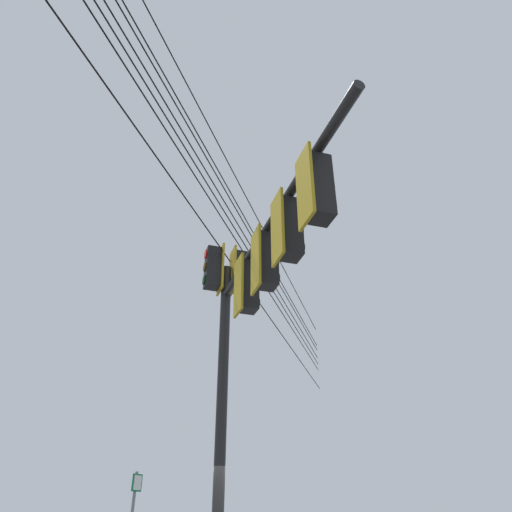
{
  "coord_description": "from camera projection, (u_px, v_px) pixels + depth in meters",
  "views": [
    {
      "loc": [
        -2.99,
        7.84,
        1.64
      ],
      "look_at": [
        -0.83,
        1.5,
        5.52
      ],
      "focal_mm": 32.67,
      "sensor_mm": 36.0,
      "label": 1
    }
  ],
  "objects": [
    {
      "name": "signal_mast_assembly",
      "position": [
        248.0,
        298.0,
        7.79
      ],
      "size": [
        3.81,
        4.79,
        6.77
      ],
      "color": "black",
      "rests_on": "ground"
    },
    {
      "name": "overhead_wire_span",
      "position": [
        241.0,
        230.0,
        11.22
      ],
      "size": [
        0.54,
        19.35,
        2.92
      ],
      "color": "black"
    }
  ]
}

